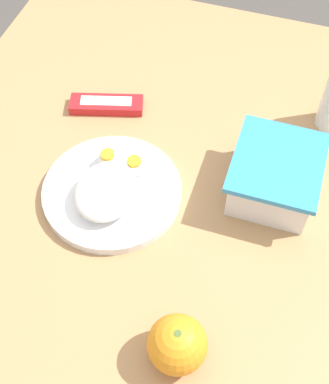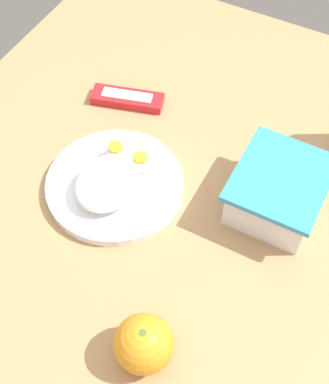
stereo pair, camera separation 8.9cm
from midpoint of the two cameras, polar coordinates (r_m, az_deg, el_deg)
The scene contains 6 objects.
ground_plane at distance 1.61m, azimuth -2.15°, elevation -14.53°, with size 10.00×10.00×0.00m, color #4C4742.
table at distance 1.02m, azimuth -3.29°, elevation -1.23°, with size 1.03×0.89×0.74m.
food_container at distance 0.91m, azimuth 8.92°, elevation 1.36°, with size 0.17×0.15×0.08m.
orange_fruit at distance 0.76m, azimuth -2.13°, elevation -16.21°, with size 0.08×0.08×0.08m.
rice_plate at distance 0.92m, azimuth -8.52°, elevation 0.02°, with size 0.24×0.24×0.06m.
candy_bar at distance 1.06m, azimuth -8.64°, elevation 9.06°, with size 0.08×0.15×0.02m.
Camera 1 is at (0.54, 0.19, 1.51)m, focal length 50.00 mm.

